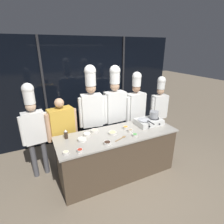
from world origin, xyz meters
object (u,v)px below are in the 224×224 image
Objects in this scene: prep_bowl_noodles at (66,152)px; prep_bowl_carrots at (126,127)px; prep_bowl_soy_glaze at (107,143)px; chef_head at (34,125)px; squeeze_bottle_soy at (66,134)px; portable_stove at (149,122)px; prep_bowl_rice at (87,134)px; frying_pan at (144,119)px; chef_apprentice at (159,106)px; prep_bowl_scallions at (135,135)px; chef_sous at (92,108)px; prep_bowl_chili_flakes at (80,150)px; prep_bowl_chicken at (94,131)px; prep_bowl_onion at (82,139)px; chef_pastry at (135,107)px; prep_bowl_mushrooms at (130,130)px; prep_bowl_ginger at (112,133)px; person_guest at (62,129)px; chef_line at (115,106)px; stock_pot at (154,115)px; serving_spoon_slotted at (123,137)px.

prep_bowl_carrots is at bearing 15.85° from prep_bowl_noodles.
prep_bowl_soy_glaze is 0.67m from prep_bowl_carrots.
squeeze_bottle_soy is at bearing 134.52° from chef_head.
portable_stove is 1.33m from prep_bowl_rice.
frying_pan is 0.26× the size of chef_apprentice.
prep_bowl_scallions is 1.08m from chef_sous.
prep_bowl_chicken is at bearing 51.07° from prep_bowl_chili_flakes.
prep_bowl_carrots is at bearing 177.05° from frying_pan.
prep_bowl_soy_glaze is at bearing -162.73° from portable_stove.
prep_bowl_rice is 0.19m from prep_bowl_onion.
chef_sous reaches higher than prep_bowl_noodles.
prep_bowl_carrots is at bearing 36.97° from chef_pastry.
chef_head reaches higher than prep_bowl_noodles.
prep_bowl_ginger is at bearing 169.01° from prep_bowl_mushrooms.
chef_head is 1.05× the size of chef_apprentice.
squeeze_bottle_soy reaches higher than portable_stove.
frying_pan is at bearing 36.60° from prep_bowl_scallions.
prep_bowl_chili_flakes is at bearing 86.76° from person_guest.
prep_bowl_rice is at bearing 163.04° from prep_bowl_ginger.
prep_bowl_scallions is 0.96× the size of prep_bowl_carrots.
prep_bowl_carrots is (-0.55, 0.02, -0.03)m from portable_stove.
chef_sous reaches higher than prep_bowl_chicken.
frying_pan is at bearing 117.07° from chef_line.
stock_pot is at bearing 9.97° from prep_bowl_noodles.
chef_head is (-1.03, 0.38, 0.16)m from prep_bowl_chicken.
prep_bowl_carrots is at bearing 21.07° from prep_bowl_chili_flakes.
squeeze_bottle_soy is at bearing 169.82° from prep_bowl_rice.
prep_bowl_scallions is 1.87m from chef_head.
frying_pan is 1.72m from prep_bowl_noodles.
chef_pastry is at bearing 85.04° from portable_stove.
prep_bowl_ginger is at bearing -176.38° from stock_pot.
prep_bowl_soy_glaze is 0.06× the size of chef_sous.
prep_bowl_soy_glaze is 0.06× the size of chef_line.
squeeze_bottle_soy is at bearing 173.85° from prep_bowl_carrots.
prep_bowl_ginger is (-1.00, -0.06, -0.18)m from stock_pot.
prep_bowl_chicken is at bearing 155.35° from prep_bowl_mushrooms.
chef_sous is (-1.17, 0.59, 0.14)m from stock_pot.
portable_stove is at bearing -7.70° from prep_bowl_chicken.
portable_stove is 0.83m from chef_line.
person_guest reaches higher than squeeze_bottle_soy.
prep_bowl_onion is 0.72m from serving_spoon_slotted.
prep_bowl_carrots reaches higher than prep_bowl_chili_flakes.
frying_pan reaches higher than prep_bowl_noodles.
portable_stove is 3.98× the size of prep_bowl_rice.
chef_line reaches higher than prep_bowl_chicken.
prep_bowl_scallions is 1.52m from chef_apprentice.
chef_pastry is at bearing 21.33° from prep_bowl_rice.
chef_sous is at bearing 150.77° from portable_stove.
chef_sous is (-0.51, 0.90, 0.31)m from prep_bowl_scallions.
stock_pot is 2.17× the size of prep_bowl_scallions.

